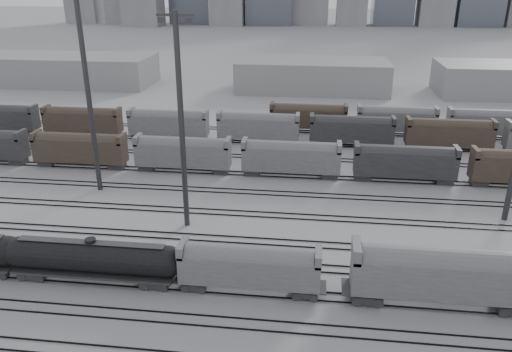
# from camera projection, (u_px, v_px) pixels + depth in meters

# --- Properties ---
(ground) EXTENTS (900.00, 900.00, 0.00)m
(ground) POSITION_uv_depth(u_px,v_px,m) (190.00, 293.00, 48.94)
(ground) COLOR #ACACB1
(ground) RESTS_ON ground
(tracks) EXTENTS (220.00, 71.50, 0.16)m
(tracks) POSITION_uv_depth(u_px,v_px,m) (223.00, 214.00, 65.02)
(tracks) COLOR black
(tracks) RESTS_ON ground
(tank_car_b) EXTENTS (18.71, 3.12, 4.62)m
(tank_car_b) POSITION_uv_depth(u_px,v_px,m) (93.00, 258.00, 50.01)
(tank_car_b) COLOR #252427
(tank_car_b) RESTS_ON ground
(hopper_car_a) EXTENTS (13.74, 2.73, 4.91)m
(hopper_car_a) POSITION_uv_depth(u_px,v_px,m) (249.00, 265.00, 48.07)
(hopper_car_a) COLOR #252427
(hopper_car_a) RESTS_ON ground
(hopper_car_b) EXTENTS (16.64, 3.31, 5.95)m
(hopper_car_b) POSITION_uv_depth(u_px,v_px,m) (443.00, 272.00, 45.79)
(hopper_car_b) COLOR #252427
(hopper_car_b) RESTS_ON ground
(light_mast_b) EXTENTS (4.42, 0.71, 27.63)m
(light_mast_b) POSITION_uv_depth(u_px,v_px,m) (88.00, 90.00, 67.18)
(light_mast_b) COLOR #333335
(light_mast_b) RESTS_ON ground
(light_mast_c) EXTENTS (4.10, 0.66, 25.60)m
(light_mast_c) POSITION_uv_depth(u_px,v_px,m) (181.00, 120.00, 57.28)
(light_mast_c) COLOR #333335
(light_mast_c) RESTS_ON ground
(bg_string_near) EXTENTS (151.00, 3.00, 5.60)m
(bg_string_near) POSITION_uv_depth(u_px,v_px,m) (291.00, 159.00, 76.43)
(bg_string_near) COLOR slate
(bg_string_near) RESTS_ON ground
(bg_string_mid) EXTENTS (151.00, 3.00, 5.60)m
(bg_string_mid) POSITION_uv_depth(u_px,v_px,m) (351.00, 131.00, 90.01)
(bg_string_mid) COLOR #252427
(bg_string_mid) RESTS_ON ground
(bg_string_far) EXTENTS (66.00, 3.00, 5.60)m
(bg_string_far) POSITION_uv_depth(u_px,v_px,m) (442.00, 122.00, 95.38)
(bg_string_far) COLOR #46382C
(bg_string_far) RESTS_ON ground
(warehouse_left) EXTENTS (50.00, 18.00, 8.00)m
(warehouse_left) POSITION_uv_depth(u_px,v_px,m) (65.00, 70.00, 141.68)
(warehouse_left) COLOR gray
(warehouse_left) RESTS_ON ground
(warehouse_mid) EXTENTS (40.00, 18.00, 8.00)m
(warehouse_mid) POSITION_uv_depth(u_px,v_px,m) (312.00, 75.00, 133.72)
(warehouse_mid) COLOR gray
(warehouse_mid) RESTS_ON ground
(warehouse_right) EXTENTS (35.00, 18.00, 8.00)m
(warehouse_right) POSITION_uv_depth(u_px,v_px,m) (508.00, 80.00, 128.02)
(warehouse_right) COLOR gray
(warehouse_right) RESTS_ON ground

